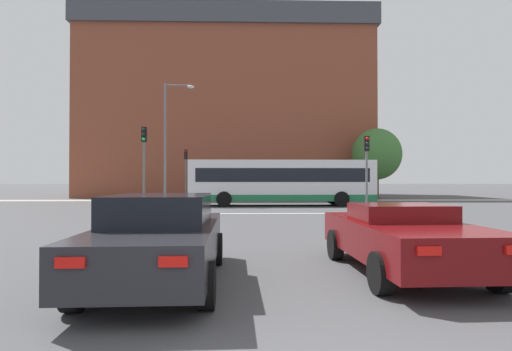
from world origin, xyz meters
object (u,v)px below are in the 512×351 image
car_roadster_right (402,237)px  traffic_light_near_right (367,161)px  traffic_light_near_left (144,155)px  street_lamp_junction (170,132)px  traffic_light_far_left (186,167)px  bus_crossing_lead (281,181)px  pedestrian_waiting (284,189)px  car_saloon_left (161,238)px

car_roadster_right → traffic_light_near_right: 14.29m
car_roadster_right → traffic_light_near_left: size_ratio=0.96×
street_lamp_junction → traffic_light_far_left: bearing=88.1°
bus_crossing_lead → car_roadster_right: bearing=1.3°
bus_crossing_lead → street_lamp_junction: size_ratio=1.47×
car_roadster_right → pedestrian_waiting: (0.54, 27.98, 0.30)m
street_lamp_junction → traffic_light_near_left: bearing=-91.9°
bus_crossing_lead → street_lamp_junction: (-7.62, 0.28, 3.37)m
car_saloon_left → street_lamp_junction: (-3.78, 20.66, 4.27)m
car_saloon_left → traffic_light_near_right: traffic_light_near_right is taller
car_roadster_right → bus_crossing_lead: bearing=89.6°
traffic_light_near_right → traffic_light_far_left: bearing=132.6°
car_roadster_right → traffic_light_near_right: size_ratio=1.08×
bus_crossing_lead → pedestrian_waiting: bearing=173.1°
pedestrian_waiting → bus_crossing_lead: bearing=113.4°
traffic_light_near_left → street_lamp_junction: street_lamp_junction is taller
traffic_light_near_right → pedestrian_waiting: (-3.00, 14.30, -1.78)m
car_saloon_left → pedestrian_waiting: pedestrian_waiting is taller
bus_crossing_lead → traffic_light_near_right: (3.99, -6.09, 1.10)m
car_saloon_left → street_lamp_junction: 21.44m
car_saloon_left → bus_crossing_lead: bearing=77.9°
car_roadster_right → bus_crossing_lead: size_ratio=0.35×
traffic_light_near_right → street_lamp_junction: bearing=151.3°
bus_crossing_lead → traffic_light_near_right: 7.37m
car_roadster_right → street_lamp_junction: (-8.07, 20.05, 4.35)m
traffic_light_far_left → pedestrian_waiting: bearing=12.7°
street_lamp_junction → car_saloon_left: bearing=-79.6°
pedestrian_waiting → car_roadster_right: bearing=119.2°
car_roadster_right → traffic_light_far_left: size_ratio=1.02×
car_saloon_left → car_roadster_right: 4.34m
car_roadster_right → bus_crossing_lead: 19.81m
bus_crossing_lead → pedestrian_waiting: bus_crossing_lead is taller
traffic_light_near_left → pedestrian_waiting: size_ratio=2.75×
street_lamp_junction → pedestrian_waiting: (8.61, 7.93, -4.05)m
car_saloon_left → bus_crossing_lead: 20.77m
traffic_light_near_left → pedestrian_waiting: bearing=57.8°
traffic_light_near_right → pedestrian_waiting: bearing=101.9°
traffic_light_far_left → traffic_light_near_left: bearing=-91.9°
car_saloon_left → traffic_light_far_left: 27.01m
car_roadster_right → traffic_light_far_left: (-7.87, 26.08, 2.21)m
car_roadster_right → traffic_light_far_left: bearing=105.1°
car_saloon_left → traffic_light_near_left: bearing=103.8°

